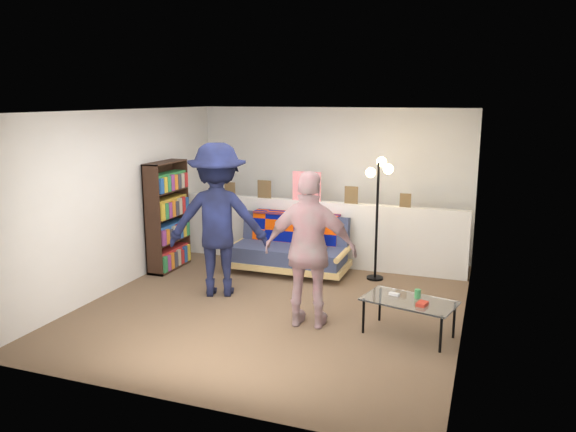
% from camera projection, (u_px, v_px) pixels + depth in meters
% --- Properties ---
extents(ground, '(5.00, 5.00, 0.00)m').
position_uv_depth(ground, '(277.00, 303.00, 7.11)').
color(ground, brown).
rests_on(ground, ground).
extents(room_shell, '(4.60, 5.05, 2.45)m').
position_uv_depth(room_shell, '(290.00, 168.00, 7.20)').
color(room_shell, silver).
rests_on(room_shell, ground).
extents(half_wall_ledge, '(4.45, 0.15, 1.00)m').
position_uv_depth(half_wall_ledge, '(319.00, 233.00, 8.66)').
color(half_wall_ledge, silver).
rests_on(half_wall_ledge, ground).
extents(ledge_decor, '(2.97, 0.02, 0.45)m').
position_uv_depth(ledge_decor, '(305.00, 189.00, 8.58)').
color(ledge_decor, brown).
rests_on(ledge_decor, half_wall_ledge).
extents(futon_sofa, '(1.75, 0.86, 0.75)m').
position_uv_depth(futon_sofa, '(291.00, 249.00, 8.33)').
color(futon_sofa, tan).
rests_on(futon_sofa, ground).
extents(bookshelf, '(0.27, 0.82, 1.63)m').
position_uv_depth(bookshelf, '(167.00, 219.00, 8.41)').
color(bookshelf, black).
rests_on(bookshelf, ground).
extents(coffee_table, '(1.07, 0.75, 0.50)m').
position_uv_depth(coffee_table, '(410.00, 303.00, 6.07)').
color(coffee_table, black).
rests_on(coffee_table, ground).
extents(floor_lamp, '(0.40, 0.31, 1.74)m').
position_uv_depth(floor_lamp, '(379.00, 194.00, 7.82)').
color(floor_lamp, black).
rests_on(floor_lamp, ground).
extents(person_left, '(1.47, 1.14, 2.00)m').
position_uv_depth(person_left, '(218.00, 220.00, 7.27)').
color(person_left, black).
rests_on(person_left, ground).
extents(person_right, '(1.08, 0.53, 1.78)m').
position_uv_depth(person_right, '(310.00, 250.00, 6.24)').
color(person_right, pink).
rests_on(person_right, ground).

